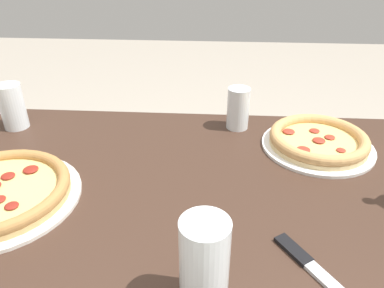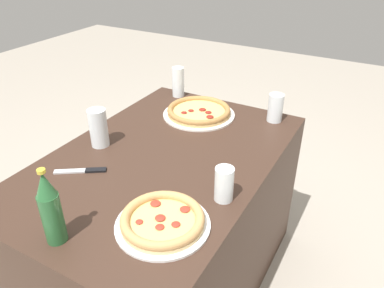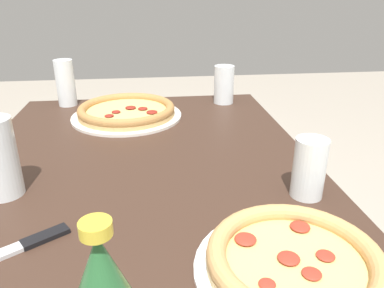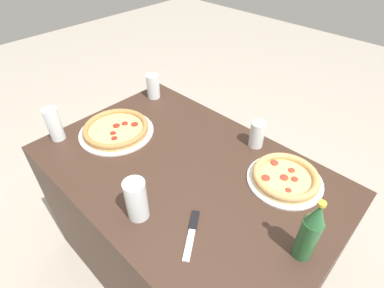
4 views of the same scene
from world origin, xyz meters
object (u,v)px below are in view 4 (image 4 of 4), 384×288
object	(u,v)px
pizza_margherita	(285,177)
beer_bottle	(310,232)
glass_iced_tea	(54,125)
glass_red_wine	(153,87)
glass_lemonade	(137,200)
pizza_pepperoni	(116,129)
glass_water	(257,135)
knife	(192,232)

from	to	relation	value
pizza_margherita	beer_bottle	world-z (taller)	beer_bottle
glass_iced_tea	glass_red_wine	bearing A→B (deg)	86.28
glass_lemonade	pizza_pepperoni	bearing A→B (deg)	153.54
pizza_margherita	glass_red_wine	size ratio (longest dim) A/B	2.23
pizza_pepperoni	glass_lemonade	size ratio (longest dim) A/B	2.16
pizza_pepperoni	glass_lemonade	distance (m)	0.49
glass_water	pizza_margherita	bearing A→B (deg)	-26.70
pizza_margherita	glass_lemonade	bearing A→B (deg)	-119.89
glass_red_wine	glass_iced_tea	distance (m)	0.53
glass_water	beer_bottle	bearing A→B (deg)	-40.08
pizza_pepperoni	glass_red_wine	bearing A→B (deg)	110.05
glass_water	glass_iced_tea	distance (m)	0.88
glass_iced_tea	beer_bottle	world-z (taller)	beer_bottle
glass_lemonade	knife	distance (m)	0.21
pizza_margherita	glass_red_wine	xyz separation A→B (m)	(-0.83, 0.06, 0.04)
pizza_pepperoni	beer_bottle	bearing A→B (deg)	2.08
glass_lemonade	glass_iced_tea	xyz separation A→B (m)	(-0.59, 0.01, -0.00)
pizza_pepperoni	glass_red_wine	world-z (taller)	glass_red_wine
pizza_margherita	glass_iced_tea	size ratio (longest dim) A/B	1.86
glass_water	knife	distance (m)	0.52
pizza_margherita	glass_iced_tea	xyz separation A→B (m)	(-0.87, -0.47, 0.05)
glass_red_wine	glass_water	distance (m)	0.63
glass_water	knife	xyz separation A→B (m)	(0.11, -0.51, -0.05)
pizza_pepperoni	glass_water	xyz separation A→B (m)	(0.51, 0.37, 0.03)
pizza_margherita	beer_bottle	distance (m)	0.31
pizza_margherita	knife	xyz separation A→B (m)	(-0.10, -0.41, -0.02)
glass_lemonade	glass_water	xyz separation A→B (m)	(0.07, 0.58, -0.02)
glass_iced_tea	beer_bottle	distance (m)	1.09
pizza_pepperoni	glass_red_wine	distance (m)	0.35
glass_lemonade	knife	size ratio (longest dim) A/B	0.93
pizza_pepperoni	glass_lemonade	world-z (taller)	glass_lemonade
glass_red_wine	glass_lemonade	world-z (taller)	glass_lemonade
glass_water	knife	bearing A→B (deg)	-78.19
pizza_pepperoni	knife	bearing A→B (deg)	-13.24
glass_lemonade	beer_bottle	bearing A→B (deg)	28.14
glass_red_wine	glass_water	world-z (taller)	glass_red_wine
glass_red_wine	beer_bottle	distance (m)	1.07
pizza_pepperoni	glass_red_wine	xyz separation A→B (m)	(-0.12, 0.33, 0.04)
pizza_margherita	beer_bottle	xyz separation A→B (m)	(0.19, -0.23, 0.09)
glass_iced_tea	knife	xyz separation A→B (m)	(0.77, 0.06, -0.07)
pizza_margherita	glass_red_wine	bearing A→B (deg)	175.69
glass_red_wine	pizza_pepperoni	bearing A→B (deg)	-69.95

